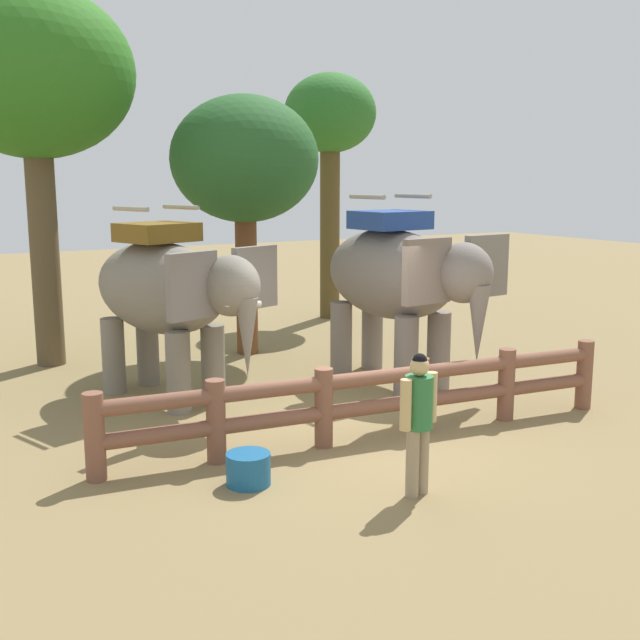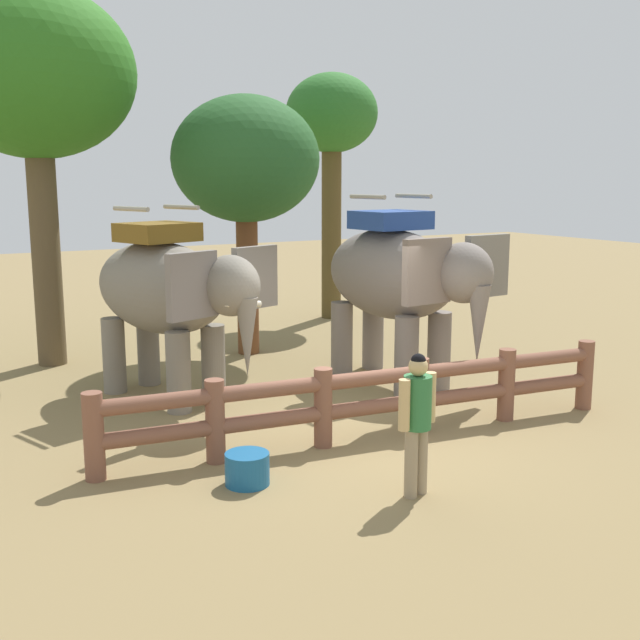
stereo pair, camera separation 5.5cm
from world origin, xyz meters
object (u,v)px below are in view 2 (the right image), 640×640
Objects in this scene: log_fence at (373,396)px; tree_far_left at (35,78)px; elephant_center at (399,279)px; feed_bucket at (247,469)px; tree_back_center at (246,162)px; tree_far_right at (332,125)px; elephant_near_left at (169,293)px; tourist_woman_in_black at (417,414)px.

tree_far_left is at bearing 114.23° from log_fence.
elephant_center reaches higher than feed_bucket.
tree_back_center is 0.85× the size of tree_far_right.
tree_far_left is at bearing 96.75° from feed_bucket.
tree_back_center is 4.49m from tree_far_right.
feed_bucket is at bearing -83.25° from tree_far_left.
elephant_near_left reaches higher than feed_bucket.
elephant_center reaches higher than log_fence.
elephant_center is at bearing -13.90° from elephant_near_left.
tree_far_left reaches higher than tree_back_center.
log_fence is 6.48m from tree_back_center.
tree_far_right is at bearing 63.57° from log_fence.
tourist_woman_in_black is 3.15× the size of feed_bucket.
log_fence is 1.92m from tourist_woman_in_black.
tree_far_right reaches higher than log_fence.
log_fence is 1.25× the size of tree_far_right.
tourist_woman_in_black is at bearing -99.68° from tree_back_center.
tree_far_left is (-2.36, 8.36, 4.29)m from tourist_woman_in_black.
elephant_near_left is 2.26× the size of tourist_woman_in_black.
elephant_near_left is 0.53× the size of tree_far_left.
tree_back_center is 7.71m from feed_bucket.
elephant_near_left is 5.11m from tourist_woman_in_black.
tourist_woman_in_black reaches higher than feed_bucket.
elephant_center is 5.19m from feed_bucket.
log_fence is at bearing -60.84° from elephant_near_left.
tree_back_center is (-1.26, 3.41, 1.96)m from elephant_center.
tree_back_center reaches higher than elephant_center.
elephant_near_left is at bearing 103.16° from tourist_woman_in_black.
tree_back_center is at bearing 45.96° from elephant_near_left.
tree_back_center reaches higher than log_fence.
feed_bucket is (0.85, -7.18, -5.03)m from tree_far_left.
tree_far_left is at bearing 109.40° from elephant_near_left.
log_fence is 1.47× the size of tree_back_center.
elephant_near_left reaches higher than tourist_woman_in_black.
tree_far_left is (-2.95, 6.56, 4.61)m from log_fence.
tree_back_center reaches higher than elephant_near_left.
elephant_near_left is 0.97× the size of elephant_center.
tree_far_left is 4.02m from tree_back_center.
tree_back_center reaches higher than tourist_woman_in_black.
log_fence is 4.61× the size of tourist_woman_in_black.
tree_far_right is (4.72, 10.11, 3.80)m from tourist_woman_in_black.
feed_bucket is at bearing -124.91° from tree_far_right.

